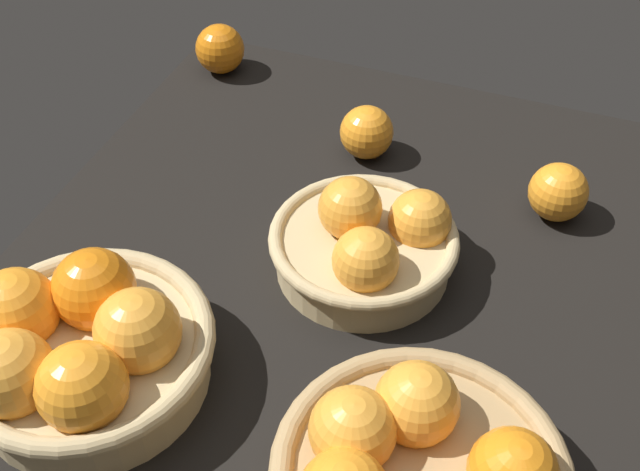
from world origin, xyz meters
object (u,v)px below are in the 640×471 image
Objects in this scene: basket_center at (368,243)px; loose_orange_back_gap at (367,132)px; loose_orange_front_gap at (558,192)px; loose_orange_side_gap at (220,49)px; basket_near_right at (81,348)px.

loose_orange_back_gap is (-20.00, -6.71, -0.51)cm from basket_center.
loose_orange_side_gap is at bearing -106.24° from loose_orange_front_gap.
loose_orange_front_gap is 0.97× the size of loose_orange_side_gap.
loose_orange_front_gap is at bearing 73.76° from loose_orange_side_gap.
basket_center is 24.85cm from loose_orange_front_gap.
loose_orange_side_gap is (-56.32, -12.72, -1.58)cm from basket_near_right.
loose_orange_side_gap reaches higher than loose_orange_back_gap.
basket_near_right is at bearing -40.30° from basket_center.
basket_center is 3.01× the size of loose_orange_back_gap.
loose_orange_side_gap is at bearing -167.27° from basket_near_right.
loose_orange_front_gap is (-41.19, 39.19, -1.68)cm from basket_near_right.
basket_center is at bearing -47.81° from loose_orange_front_gap.
basket_near_right reaches higher than loose_orange_back_gap.
loose_orange_front_gap is (-16.68, 18.41, -0.48)cm from basket_center.
loose_orange_front_gap is at bearing 82.47° from loose_orange_back_gap.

